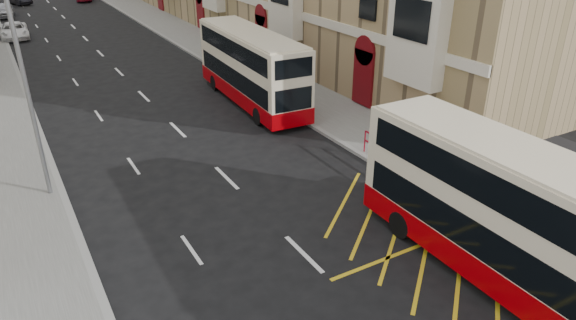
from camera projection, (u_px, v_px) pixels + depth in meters
pavement_right at (216, 51)px, 40.09m from camera, size 4.00×120.00×0.15m
kerb_right at (192, 54)px, 39.19m from camera, size 0.25×120.00×0.15m
kerb_left at (19, 76)px, 33.76m from camera, size 0.25×120.00×0.15m
road_markings at (75, 28)px, 48.20m from camera, size 10.00×110.00×0.01m
guard_railing at (416, 165)px, 20.05m from camera, size 0.06×6.56×1.01m
street_lamp_near at (26, 78)px, 17.59m from camera, size 0.93×0.18×8.00m
double_decker_front at (516, 221)px, 14.09m from camera, size 2.48×10.35×4.12m
double_decker_rear at (251, 68)px, 28.29m from camera, size 2.84×10.26×4.05m
pedestrian_near at (530, 193)px, 17.91m from camera, size 0.64×0.50×1.55m
pedestrian_mid at (526, 179)px, 18.50m from camera, size 1.01×0.84×1.88m
pedestrian_far at (520, 202)px, 17.37m from camera, size 0.96×0.77×1.52m
white_van at (14, 31)px, 44.07m from camera, size 2.39×4.85×1.32m
car_silver at (4, 10)px, 53.12m from camera, size 2.04×4.36×1.44m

